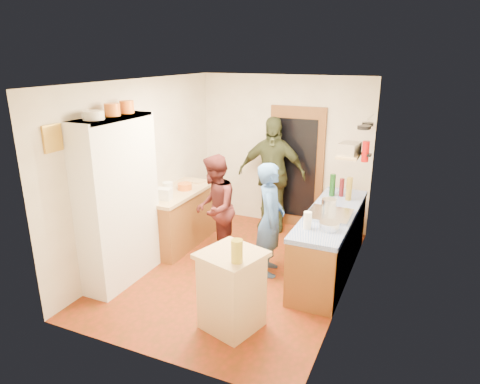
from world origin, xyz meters
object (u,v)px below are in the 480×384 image
Objects in this scene: right_counter_base at (330,244)px; person_back at (272,174)px; person_left at (217,207)px; person_hob at (273,220)px; island_base at (232,292)px; hutch_body at (118,202)px.

person_back reaches higher than right_counter_base.
person_left reaches higher than right_counter_base.
person_hob reaches higher than right_counter_base.
person_hob is at bearing -79.55° from person_back.
hutch_body is at bearing 167.58° from island_base.
right_counter_base is (2.50, 1.30, -0.68)m from hutch_body.
island_base is 0.55× the size of person_hob.
island_base is 2.97m from person_back.
person_back is at bearing 146.97° from person_left.
person_hob is at bearing 62.30° from person_left.
person_back is (0.36, 1.37, 0.19)m from person_left.
right_counter_base is 1.12× the size of person_back.
right_counter_base is at bearing 27.47° from hutch_body.
right_counter_base is 0.88m from person_hob.
person_hob is 0.93m from person_left.
person_hob reaches higher than person_left.
right_counter_base is at bearing 78.84° from person_left.
hutch_body is at bearing -126.11° from person_back.
right_counter_base is 1.81m from person_back.
person_back is (-1.27, 1.16, 0.56)m from right_counter_base.
person_left is at bearing 51.54° from hutch_body.
island_base is (1.80, -0.40, -0.67)m from hutch_body.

